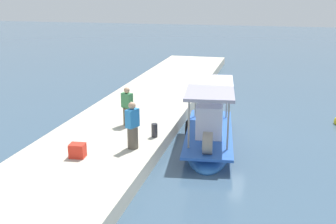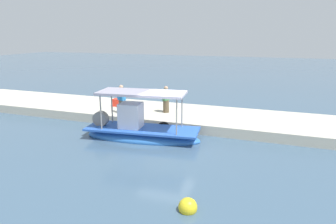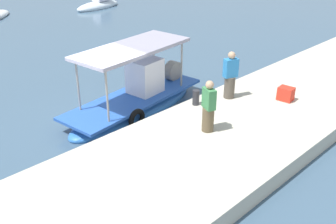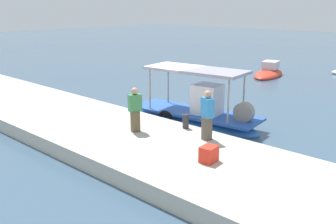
# 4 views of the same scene
# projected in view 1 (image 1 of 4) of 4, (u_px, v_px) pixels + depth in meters

# --- Properties ---
(ground_plane) EXTENTS (120.00, 120.00, 0.00)m
(ground_plane) POSITION_uv_depth(u_px,v_px,m) (218.00, 133.00, 17.87)
(ground_plane) COLOR #3D586F
(dock_quay) EXTENTS (36.00, 4.73, 0.55)m
(dock_quay) POSITION_uv_depth(u_px,v_px,m) (130.00, 120.00, 18.75)
(dock_quay) COLOR beige
(dock_quay) RESTS_ON ground_plane
(main_fishing_boat) EXTENTS (6.23, 2.53, 2.82)m
(main_fishing_boat) POSITION_uv_depth(u_px,v_px,m) (209.00, 135.00, 16.37)
(main_fishing_boat) COLOR blue
(main_fishing_boat) RESTS_ON ground_plane
(fisherman_near_bollard) EXTENTS (0.48, 0.53, 1.65)m
(fisherman_near_bollard) POSITION_uv_depth(u_px,v_px,m) (127.00, 108.00, 17.04)
(fisherman_near_bollard) COLOR brown
(fisherman_near_bollard) RESTS_ON dock_quay
(fisherman_by_crate) EXTENTS (0.56, 0.50, 1.74)m
(fisherman_by_crate) POSITION_uv_depth(u_px,v_px,m) (133.00, 128.00, 14.48)
(fisherman_by_crate) COLOR brown
(fisherman_by_crate) RESTS_ON dock_quay
(mooring_bollard) EXTENTS (0.24, 0.24, 0.54)m
(mooring_bollard) POSITION_uv_depth(u_px,v_px,m) (154.00, 130.00, 15.75)
(mooring_bollard) COLOR #2D2D33
(mooring_bollard) RESTS_ON dock_quay
(cargo_crate) EXTENTS (0.47, 0.56, 0.49)m
(cargo_crate) POSITION_uv_depth(u_px,v_px,m) (78.00, 151.00, 13.82)
(cargo_crate) COLOR red
(cargo_crate) RESTS_ON dock_quay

